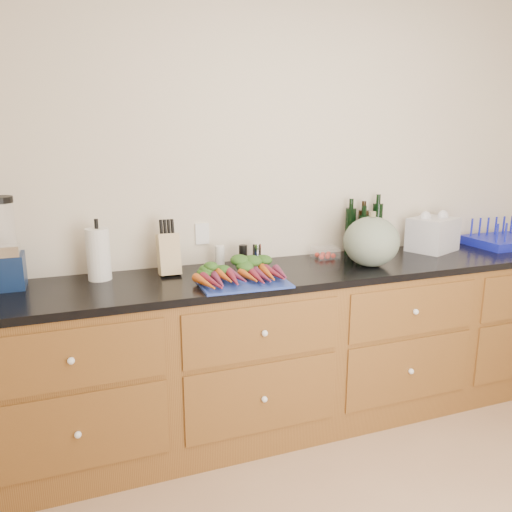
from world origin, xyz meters
name	(u,v)px	position (x,y,z in m)	size (l,w,h in m)	color
wall_back	(295,198)	(0.00, 1.62, 1.30)	(4.10, 0.05, 2.60)	beige
cabinets	(316,346)	(0.00, 1.30, 0.45)	(3.60, 0.64, 0.90)	brown
countertop	(318,270)	(0.00, 1.30, 0.92)	(3.64, 0.62, 0.04)	black
cutting_board	(242,282)	(-0.51, 1.14, 0.95)	(0.44, 0.34, 0.01)	navy
carrots	(240,274)	(-0.51, 1.18, 0.98)	(0.45, 0.33, 0.06)	#C85517
squash	(371,242)	(0.29, 1.21, 1.08)	(0.32, 0.32, 0.29)	#5B6B59
blender_appliance	(2,249)	(-1.62, 1.46, 1.14)	(0.18, 0.18, 0.45)	#10224B
paper_towel	(99,254)	(-1.18, 1.46, 1.07)	(0.12, 0.12, 0.27)	white
knife_block	(169,254)	(-0.83, 1.44, 1.05)	(0.11, 0.11, 0.22)	tan
grinder_salt	(220,257)	(-0.53, 1.48, 1.00)	(0.05, 0.05, 0.13)	silver
grinder_pepper	(243,255)	(-0.39, 1.48, 1.00)	(0.05, 0.05, 0.12)	black
canister_chrome	(257,254)	(-0.31, 1.48, 1.00)	(0.05, 0.05, 0.12)	white
tomato_box	(325,253)	(0.14, 1.47, 0.97)	(0.15, 0.12, 0.07)	white
bottles	(363,231)	(0.43, 1.51, 1.08)	(0.26, 0.13, 0.31)	black
grocery_bag	(433,234)	(0.89, 1.42, 1.05)	(0.29, 0.23, 0.22)	white
dish_rack	(503,239)	(1.46, 1.38, 0.98)	(0.45, 0.36, 0.18)	#131BAD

